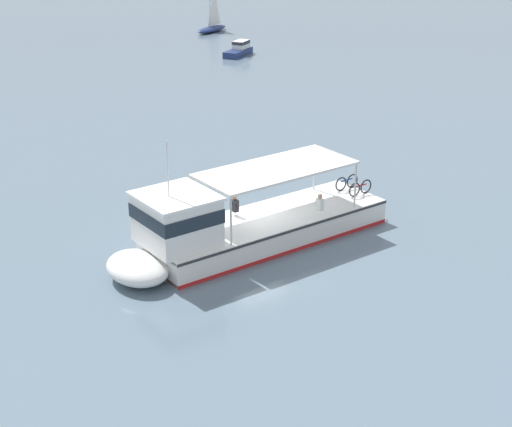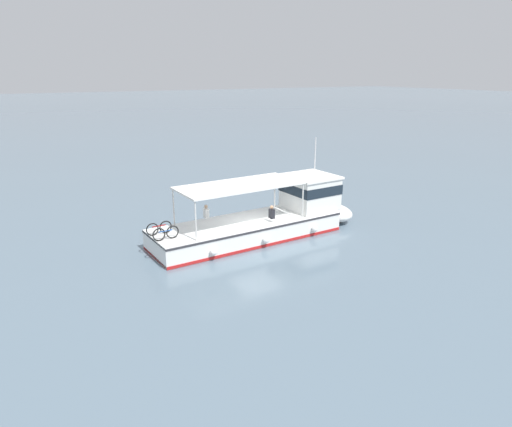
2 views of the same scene
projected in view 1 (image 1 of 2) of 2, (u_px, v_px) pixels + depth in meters
ground_plane at (254, 237)px, 33.57m from camera, size 400.00×400.00×0.00m
ferry_main at (236, 228)px, 31.91m from camera, size 3.98×12.96×5.32m
motorboat_off_stern at (239, 49)px, 69.96m from camera, size 3.00×3.75×1.26m
sailboat_near_port at (212, 27)px, 81.46m from camera, size 3.34×4.93×5.40m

